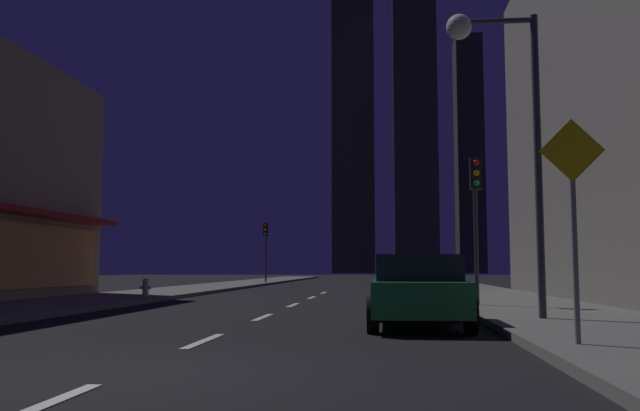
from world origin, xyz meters
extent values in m
cube|color=black|center=(0.00, 32.00, -0.05)|extent=(78.00, 136.00, 0.10)
cube|color=#605E59|center=(7.00, 32.00, 0.07)|extent=(4.00, 76.00, 0.15)
cube|color=#605E59|center=(-7.00, 32.00, 0.07)|extent=(4.00, 76.00, 0.15)
cube|color=silver|center=(0.00, -2.00, 0.01)|extent=(0.16, 2.20, 0.01)
cube|color=silver|center=(0.00, 3.20, 0.01)|extent=(0.16, 2.20, 0.01)
cube|color=silver|center=(0.00, 8.40, 0.01)|extent=(0.16, 2.20, 0.01)
cube|color=silver|center=(0.00, 13.60, 0.01)|extent=(0.16, 2.20, 0.01)
cube|color=silver|center=(0.00, 18.80, 0.01)|extent=(0.16, 2.20, 0.01)
cube|color=silver|center=(0.00, 24.00, 0.01)|extent=(0.16, 2.20, 0.01)
cube|color=#3C392D|center=(-3.86, 132.29, 29.64)|extent=(8.70, 7.95, 59.29)
cube|color=#39362A|center=(8.47, 117.46, 28.16)|extent=(8.08, 6.99, 56.32)
cube|color=#373529|center=(20.12, 131.40, 24.51)|extent=(5.39, 8.06, 49.01)
cube|color=#1E722D|center=(3.60, 6.19, 0.61)|extent=(1.80, 4.20, 0.65)
cube|color=black|center=(3.60, 5.99, 1.17)|extent=(1.64, 2.00, 0.55)
cylinder|color=black|center=(2.72, 7.59, 0.34)|extent=(0.22, 0.68, 0.68)
cylinder|color=black|center=(4.48, 7.59, 0.34)|extent=(0.22, 0.68, 0.68)
cylinder|color=black|center=(2.72, 4.79, 0.34)|extent=(0.22, 0.68, 0.68)
cylinder|color=black|center=(4.48, 4.79, 0.34)|extent=(0.22, 0.68, 0.68)
sphere|color=white|center=(3.05, 8.24, 0.67)|extent=(0.18, 0.18, 0.18)
sphere|color=white|center=(4.15, 8.24, 0.67)|extent=(0.18, 0.18, 0.18)
cube|color=black|center=(3.60, 23.51, 0.61)|extent=(1.80, 4.20, 0.65)
cube|color=black|center=(3.60, 23.31, 1.17)|extent=(1.64, 2.00, 0.55)
cylinder|color=black|center=(2.72, 24.91, 0.34)|extent=(0.22, 0.68, 0.68)
cylinder|color=black|center=(4.48, 24.91, 0.34)|extent=(0.22, 0.68, 0.68)
cylinder|color=black|center=(2.72, 22.11, 0.34)|extent=(0.22, 0.68, 0.68)
cylinder|color=black|center=(4.48, 22.11, 0.34)|extent=(0.22, 0.68, 0.68)
sphere|color=white|center=(3.05, 25.56, 0.67)|extent=(0.18, 0.18, 0.18)
sphere|color=white|center=(4.15, 25.56, 0.67)|extent=(0.18, 0.18, 0.18)
cylinder|color=#B2B2B2|center=(-5.90, 16.44, 0.43)|extent=(0.22, 0.22, 0.55)
sphere|color=#B2B2B2|center=(-5.90, 16.44, 0.70)|extent=(0.21, 0.21, 0.21)
cylinder|color=#B2B2B2|center=(-5.90, 16.44, 0.18)|extent=(0.30, 0.30, 0.06)
cylinder|color=#B2B2B2|center=(-6.06, 16.44, 0.45)|extent=(0.10, 0.10, 0.10)
cylinder|color=#B2B2B2|center=(-5.74, 16.44, 0.45)|extent=(0.10, 0.10, 0.10)
cylinder|color=#2D2D2D|center=(5.50, 11.65, 2.25)|extent=(0.12, 0.12, 4.20)
cube|color=black|center=(5.50, 11.45, 3.85)|extent=(0.32, 0.24, 0.90)
sphere|color=red|center=(5.50, 11.32, 4.13)|extent=(0.18, 0.18, 0.18)
sphere|color=#F2B20C|center=(5.50, 11.32, 3.85)|extent=(0.18, 0.18, 0.18)
sphere|color=#19D833|center=(5.50, 11.32, 3.57)|extent=(0.18, 0.18, 0.18)
cylinder|color=#2D2D2D|center=(-5.50, 38.89, 2.25)|extent=(0.12, 0.12, 4.20)
cube|color=black|center=(-5.50, 38.69, 3.85)|extent=(0.32, 0.24, 0.90)
sphere|color=red|center=(-5.50, 38.56, 4.13)|extent=(0.18, 0.18, 0.18)
sphere|color=#F2B20C|center=(-5.50, 38.56, 3.85)|extent=(0.18, 0.18, 0.18)
sphere|color=#19D833|center=(-5.50, 38.56, 3.57)|extent=(0.18, 0.18, 0.18)
cylinder|color=#38383D|center=(6.20, 6.83, 3.40)|extent=(0.16, 0.16, 6.50)
cylinder|color=#38383D|center=(5.40, 6.83, 6.55)|extent=(1.60, 0.12, 0.12)
sphere|color=#FCF7CC|center=(4.60, 6.83, 6.45)|extent=(0.56, 0.56, 0.56)
cylinder|color=slate|center=(5.60, 2.06, 1.35)|extent=(0.08, 0.08, 2.40)
cube|color=yellow|center=(5.60, 2.03, 2.85)|extent=(0.91, 0.03, 0.91)
camera|label=1|loc=(2.98, -7.60, 1.21)|focal=37.51mm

